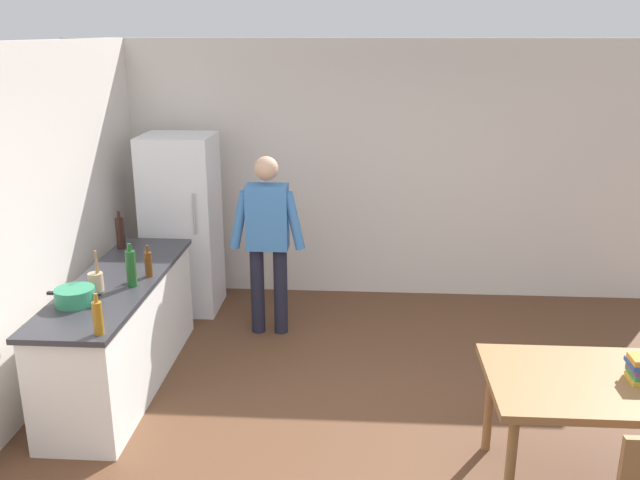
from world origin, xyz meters
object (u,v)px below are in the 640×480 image
(person, at_px, (268,234))
(cooking_pot, at_px, (75,296))
(bottle_wine_green, at_px, (131,268))
(bottle_wine_dark, at_px, (120,233))
(dining_table, at_px, (603,391))
(refrigerator, at_px, (182,224))
(bottle_beer_brown, at_px, (148,264))
(bottle_oil_amber, at_px, (98,317))
(utensil_jar, at_px, (96,281))

(person, bearing_deg, cooking_pot, -126.85)
(bottle_wine_green, bearing_deg, bottle_wine_dark, 114.20)
(dining_table, height_order, bottle_wine_green, bottle_wine_green)
(refrigerator, bearing_deg, bottle_beer_brown, -84.92)
(refrigerator, height_order, person, refrigerator)
(person, relative_size, bottle_beer_brown, 6.54)
(dining_table, bearing_deg, bottle_wine_dark, 152.63)
(dining_table, xyz_separation_m, bottle_wine_green, (-3.23, 0.97, 0.37))
(bottle_wine_dark, xyz_separation_m, bottle_wine_green, (0.41, -0.91, 0.00))
(refrigerator, height_order, dining_table, refrigerator)
(bottle_wine_green, height_order, bottle_oil_amber, bottle_wine_green)
(person, relative_size, bottle_wine_green, 5.00)
(refrigerator, relative_size, cooking_pot, 4.50)
(dining_table, xyz_separation_m, bottle_wine_dark, (-3.64, 1.88, 0.37))
(person, distance_m, bottle_wine_green, 1.47)
(cooking_pot, bearing_deg, person, 53.15)
(person, xyz_separation_m, dining_table, (2.35, -2.15, -0.31))
(refrigerator, bearing_deg, dining_table, -39.29)
(person, distance_m, cooking_pot, 1.94)
(refrigerator, relative_size, bottle_oil_amber, 6.43)
(bottle_oil_amber, bearing_deg, utensil_jar, 112.41)
(refrigerator, distance_m, dining_table, 4.27)
(dining_table, distance_m, utensil_jar, 3.58)
(utensil_jar, distance_m, bottle_wine_green, 0.27)
(utensil_jar, height_order, bottle_wine_dark, bottle_wine_dark)
(refrigerator, height_order, bottle_wine_dark, refrigerator)
(cooking_pot, height_order, bottle_wine_green, bottle_wine_green)
(person, distance_m, bottle_beer_brown, 1.26)
(person, xyz_separation_m, bottle_wine_dark, (-1.29, -0.26, 0.07))
(utensil_jar, bearing_deg, refrigerator, 84.97)
(cooking_pot, bearing_deg, bottle_beer_brown, 59.57)
(bottle_wine_dark, bearing_deg, dining_table, -27.37)
(cooking_pot, distance_m, bottle_wine_green, 0.48)
(dining_table, height_order, bottle_wine_dark, bottle_wine_dark)
(refrigerator, distance_m, bottle_wine_dark, 0.90)
(dining_table, xyz_separation_m, bottle_beer_brown, (-3.17, 1.19, 0.33))
(bottle_wine_green, height_order, bottle_beer_brown, bottle_wine_green)
(person, height_order, bottle_wine_green, person)
(cooking_pot, bearing_deg, bottle_wine_dark, 95.44)
(dining_table, relative_size, cooking_pot, 3.50)
(bottle_beer_brown, bearing_deg, cooking_pot, -120.43)
(cooking_pot, xyz_separation_m, utensil_jar, (0.05, 0.26, 0.02))
(cooking_pot, xyz_separation_m, bottle_wine_green, (0.29, 0.38, 0.09))
(refrigerator, relative_size, dining_table, 1.29)
(refrigerator, distance_m, bottle_wine_green, 1.74)
(refrigerator, relative_size, utensil_jar, 5.62)
(person, height_order, cooking_pot, person)
(bottle_beer_brown, bearing_deg, person, 49.64)
(person, bearing_deg, bottle_wine_green, -126.69)
(utensil_jar, relative_size, bottle_oil_amber, 1.14)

